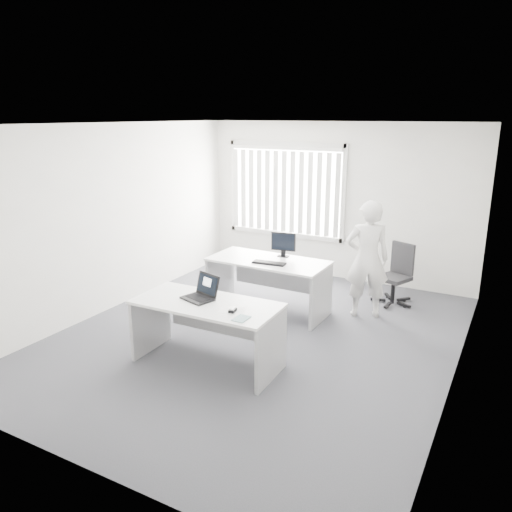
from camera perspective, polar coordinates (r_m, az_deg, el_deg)
The scene contains 18 objects.
ground at distance 6.86m, azimuth 0.10°, elevation -9.22°, with size 6.00×6.00×0.00m, color #4B4B52.
wall_back at distance 9.09m, azimuth 9.19°, elevation 6.11°, with size 5.00×0.02×2.80m, color silver.
wall_front at distance 4.13m, azimuth -20.23°, elevation -6.57°, with size 5.00×0.02×2.80m, color silver.
wall_left at distance 7.87m, azimuth -16.16°, elevation 4.18°, with size 0.02×6.00×2.80m, color silver.
wall_right at distance 5.69m, azimuth 22.85°, elevation -0.79°, with size 0.02×6.00×2.80m, color silver.
ceiling at distance 6.21m, azimuth 0.12°, elevation 14.87°, with size 5.00×6.00×0.02m, color silver.
window at distance 9.41m, azimuth 3.36°, elevation 7.54°, with size 2.32×0.06×1.76m, color beige.
blinds at distance 9.36m, azimuth 3.20°, elevation 7.31°, with size 2.20×0.10×1.50m, color silver, non-canonical shape.
desk_near at distance 5.97m, azimuth -5.63°, elevation -7.26°, with size 1.75×0.86×0.79m.
desk_far at distance 7.53m, azimuth 1.39°, elevation -2.10°, with size 1.80×0.87×0.81m.
office_chair at distance 8.25m, azimuth 15.61°, elevation -3.18°, with size 0.72×0.72×0.97m.
person at distance 7.45m, azimuth 12.58°, elevation -0.37°, with size 0.64×0.42×1.75m, color silver.
laptop at distance 5.93m, azimuth -6.75°, elevation -3.68°, with size 0.37×0.33×0.29m, color black, non-canonical shape.
paper_sheet at distance 5.64m, azimuth -2.71°, elevation -6.21°, with size 0.30×0.21×0.00m, color white.
mouse at distance 5.59m, azimuth -2.70°, elevation -6.16°, with size 0.07×0.11×0.05m, color #B3B3B6, non-canonical shape.
booklet at distance 5.40m, azimuth -1.70°, elevation -7.16°, with size 0.14×0.20×0.01m, color white.
keyboard at distance 7.27m, azimuth 1.50°, elevation -0.81°, with size 0.49×0.16×0.02m, color black.
monitor at distance 7.60m, azimuth 3.15°, elevation 1.31°, with size 0.38×0.11×0.38m, color black, non-canonical shape.
Camera 1 is at (2.96, -5.47, 2.91)m, focal length 35.00 mm.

